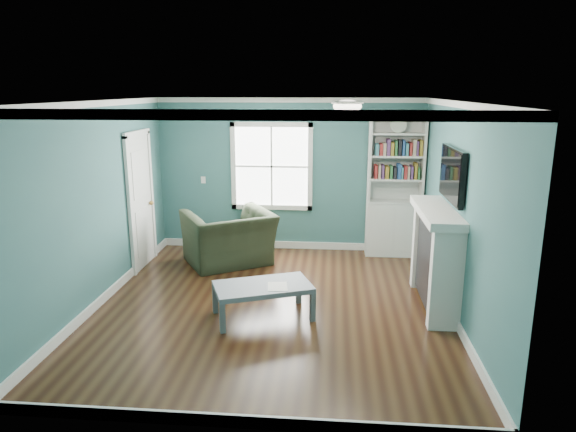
{
  "coord_description": "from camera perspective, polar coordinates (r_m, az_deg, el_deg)",
  "views": [
    {
      "loc": [
        0.74,
        -6.16,
        2.74
      ],
      "look_at": [
        0.17,
        0.4,
        1.11
      ],
      "focal_mm": 32.0,
      "sensor_mm": 36.0,
      "label": 1
    }
  ],
  "objects": [
    {
      "name": "window",
      "position": [
        8.8,
        -1.83,
        5.51
      ],
      "size": [
        1.4,
        0.06,
        1.5
      ],
      "color": "white",
      "rests_on": "room_walls"
    },
    {
      "name": "door",
      "position": [
        8.29,
        -16.05,
        1.79
      ],
      "size": [
        0.12,
        0.98,
        2.17
      ],
      "color": "silver",
      "rests_on": "ground"
    },
    {
      "name": "coffee_table",
      "position": [
        6.33,
        -2.81,
        -8.09
      ],
      "size": [
        1.31,
        1.01,
        0.42
      ],
      "rotation": [
        0.0,
        0.0,
        0.37
      ],
      "color": "#525A62",
      "rests_on": "ground"
    },
    {
      "name": "trim",
      "position": [
        6.38,
        -1.8,
        0.3
      ],
      "size": [
        4.5,
        5.0,
        2.6
      ],
      "color": "white",
      "rests_on": "ground"
    },
    {
      "name": "room_walls",
      "position": [
        6.31,
        -1.82,
        3.35
      ],
      "size": [
        5.0,
        5.0,
        5.0
      ],
      "color": "#356468",
      "rests_on": "ground"
    },
    {
      "name": "bookshelf",
      "position": [
        8.71,
        11.7,
        1.62
      ],
      "size": [
        0.9,
        0.35,
        2.31
      ],
      "color": "silver",
      "rests_on": "ground"
    },
    {
      "name": "ceiling_fixture",
      "position": [
        6.26,
        6.62,
        12.1
      ],
      "size": [
        0.38,
        0.38,
        0.15
      ],
      "color": "white",
      "rests_on": "room_walls"
    },
    {
      "name": "tv",
      "position": [
        6.6,
        17.78,
        4.43
      ],
      "size": [
        0.06,
        1.1,
        0.65
      ],
      "primitive_type": "cube",
      "color": "black",
      "rests_on": "fireplace"
    },
    {
      "name": "paper_sheet",
      "position": [
        6.25,
        -1.18,
        -7.83
      ],
      "size": [
        0.27,
        0.33,
        0.0
      ],
      "primitive_type": "cube",
      "rotation": [
        0.0,
        0.0,
        0.13
      ],
      "color": "white",
      "rests_on": "coffee_table"
    },
    {
      "name": "light_switch",
      "position": [
        9.06,
        -9.4,
        3.97
      ],
      "size": [
        0.08,
        0.01,
        0.12
      ],
      "primitive_type": "cube",
      "color": "white",
      "rests_on": "room_walls"
    },
    {
      "name": "recliner",
      "position": [
        8.22,
        -6.61,
        -1.48
      ],
      "size": [
        1.55,
        1.4,
        1.13
      ],
      "primitive_type": "imported",
      "rotation": [
        0.0,
        0.0,
        -2.6
      ],
      "color": "black",
      "rests_on": "ground"
    },
    {
      "name": "floor",
      "position": [
        6.78,
        -1.71,
        -9.9
      ],
      "size": [
        5.0,
        5.0,
        0.0
      ],
      "primitive_type": "plane",
      "color": "black",
      "rests_on": "ground"
    },
    {
      "name": "fireplace",
      "position": [
        6.83,
        16.11,
        -4.58
      ],
      "size": [
        0.44,
        1.58,
        1.3
      ],
      "color": "black",
      "rests_on": "ground"
    }
  ]
}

